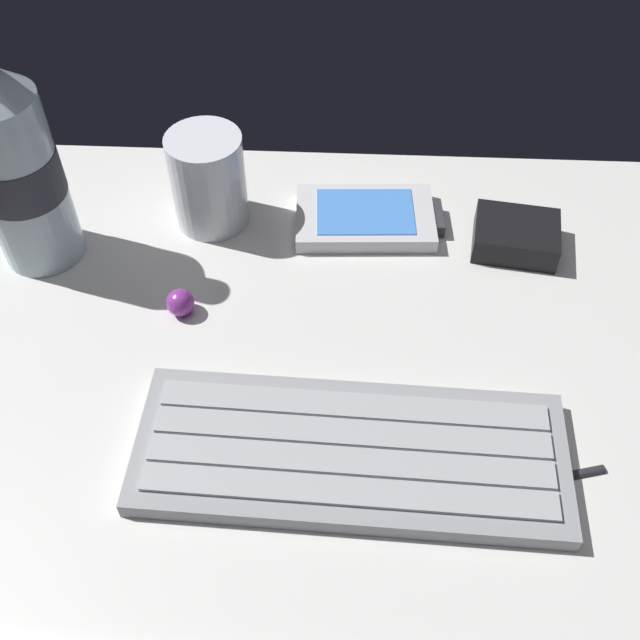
{
  "coord_description": "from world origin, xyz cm",
  "views": [
    {
      "loc": [
        1.74,
        -36.43,
        45.41
      ],
      "look_at": [
        0.0,
        0.0,
        3.0
      ],
      "focal_mm": 42.75,
      "sensor_mm": 36.0,
      "label": 1
    }
  ],
  "objects_px": {
    "juice_cup": "(209,183)",
    "trackball_mouse": "(180,303)",
    "water_bottle": "(15,166)",
    "keyboard": "(350,452)",
    "stylus_pen": "(538,480)",
    "charger_block": "(516,236)",
    "handheld_device": "(367,218)"
  },
  "relations": [
    {
      "from": "handheld_device",
      "to": "water_bottle",
      "type": "relative_size",
      "value": 0.63
    },
    {
      "from": "water_bottle",
      "to": "juice_cup",
      "type": "bearing_deg",
      "value": 19.46
    },
    {
      "from": "juice_cup",
      "to": "trackball_mouse",
      "type": "xyz_separation_m",
      "value": [
        -0.01,
        -0.11,
        -0.03
      ]
    },
    {
      "from": "handheld_device",
      "to": "water_bottle",
      "type": "distance_m",
      "value": 0.29
    },
    {
      "from": "charger_block",
      "to": "stylus_pen",
      "type": "height_order",
      "value": "charger_block"
    },
    {
      "from": "handheld_device",
      "to": "stylus_pen",
      "type": "distance_m",
      "value": 0.28
    },
    {
      "from": "trackball_mouse",
      "to": "keyboard",
      "type": "bearing_deg",
      "value": -42.93
    },
    {
      "from": "trackball_mouse",
      "to": "water_bottle",
      "type": "bearing_deg",
      "value": 153.44
    },
    {
      "from": "keyboard",
      "to": "trackball_mouse",
      "type": "relative_size",
      "value": 13.34
    },
    {
      "from": "juice_cup",
      "to": "stylus_pen",
      "type": "distance_m",
      "value": 0.36
    },
    {
      "from": "keyboard",
      "to": "water_bottle",
      "type": "xyz_separation_m",
      "value": [
        -0.26,
        0.19,
        0.08
      ]
    },
    {
      "from": "water_bottle",
      "to": "trackball_mouse",
      "type": "xyz_separation_m",
      "value": [
        0.13,
        -0.06,
        -0.08
      ]
    },
    {
      "from": "handheld_device",
      "to": "trackball_mouse",
      "type": "xyz_separation_m",
      "value": [
        -0.15,
        -0.11,
        0.0
      ]
    },
    {
      "from": "keyboard",
      "to": "stylus_pen",
      "type": "bearing_deg",
      "value": -5.64
    },
    {
      "from": "trackball_mouse",
      "to": "stylus_pen",
      "type": "relative_size",
      "value": 0.23
    },
    {
      "from": "juice_cup",
      "to": "trackball_mouse",
      "type": "height_order",
      "value": "juice_cup"
    },
    {
      "from": "stylus_pen",
      "to": "keyboard",
      "type": "bearing_deg",
      "value": 159.7
    },
    {
      "from": "keyboard",
      "to": "juice_cup",
      "type": "bearing_deg",
      "value": 118.01
    },
    {
      "from": "juice_cup",
      "to": "water_bottle",
      "type": "xyz_separation_m",
      "value": [
        -0.14,
        -0.05,
        0.05
      ]
    },
    {
      "from": "keyboard",
      "to": "stylus_pen",
      "type": "distance_m",
      "value": 0.13
    },
    {
      "from": "handheld_device",
      "to": "charger_block",
      "type": "height_order",
      "value": "charger_block"
    },
    {
      "from": "stylus_pen",
      "to": "charger_block",
      "type": "bearing_deg",
      "value": 72.69
    },
    {
      "from": "water_bottle",
      "to": "stylus_pen",
      "type": "height_order",
      "value": "water_bottle"
    },
    {
      "from": "water_bottle",
      "to": "stylus_pen",
      "type": "relative_size",
      "value": 2.19
    },
    {
      "from": "charger_block",
      "to": "trackball_mouse",
      "type": "xyz_separation_m",
      "value": [
        -0.27,
        -0.09,
        -0.0
      ]
    },
    {
      "from": "charger_block",
      "to": "trackball_mouse",
      "type": "distance_m",
      "value": 0.29
    },
    {
      "from": "charger_block",
      "to": "stylus_pen",
      "type": "bearing_deg",
      "value": -92.66
    },
    {
      "from": "charger_block",
      "to": "trackball_mouse",
      "type": "relative_size",
      "value": 3.18
    },
    {
      "from": "handheld_device",
      "to": "charger_block",
      "type": "xyz_separation_m",
      "value": [
        0.13,
        -0.02,
        0.0
      ]
    },
    {
      "from": "handheld_device",
      "to": "trackball_mouse",
      "type": "relative_size",
      "value": 5.94
    },
    {
      "from": "keyboard",
      "to": "stylus_pen",
      "type": "relative_size",
      "value": 3.09
    },
    {
      "from": "keyboard",
      "to": "charger_block",
      "type": "distance_m",
      "value": 0.25
    }
  ]
}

